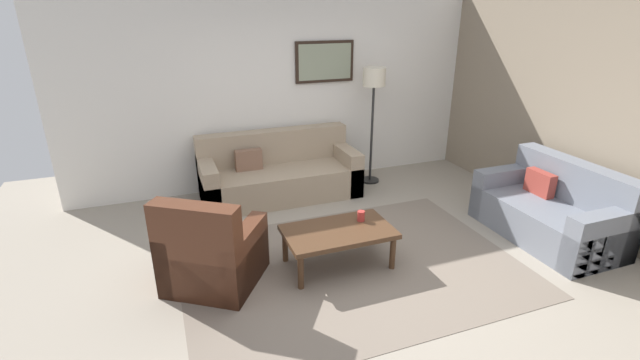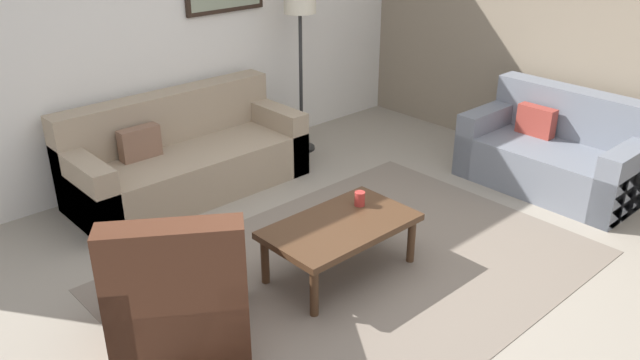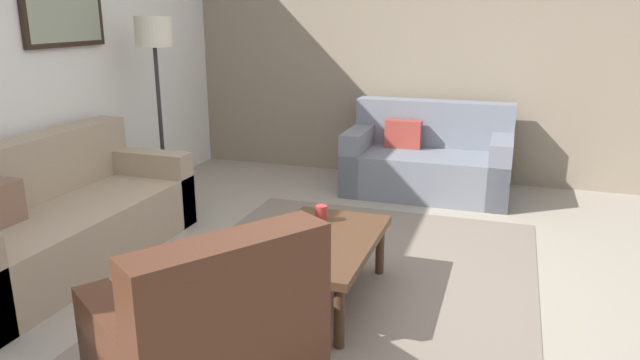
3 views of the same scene
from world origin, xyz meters
TOP-DOWN VIEW (x-y plane):
  - ground_plane at (0.00, 0.00)m, footprint 8.00×8.00m
  - rear_partition at (0.00, 2.60)m, footprint 6.00×0.12m
  - stone_feature_panel at (3.00, 0.00)m, footprint 0.12×5.20m
  - area_rug at (0.00, 0.00)m, footprint 3.40×2.43m
  - couch_main at (-0.19, 2.10)m, footprint 2.15×0.89m
  - couch_loveseat at (2.45, -0.19)m, footprint 0.89×1.58m
  - armchair_leather at (-1.38, 0.18)m, footprint 1.11×1.11m
  - coffee_table at (-0.12, 0.09)m, footprint 1.10×0.64m
  - cup at (0.18, 0.19)m, footprint 0.08×0.08m
  - lamp_standing at (1.25, 2.09)m, footprint 0.32×0.32m

SIDE VIEW (x-z plane):
  - ground_plane at x=0.00m, z-range 0.00..0.00m
  - area_rug at x=0.00m, z-range 0.00..0.01m
  - couch_main at x=-0.19m, z-range -0.14..0.74m
  - couch_loveseat at x=2.45m, z-range -0.14..0.74m
  - armchair_leather at x=-1.38m, z-range -0.17..0.78m
  - coffee_table at x=-0.12m, z-range 0.15..0.56m
  - cup at x=0.18m, z-range 0.41..0.52m
  - rear_partition at x=0.00m, z-range 0.00..2.80m
  - stone_feature_panel at x=3.00m, z-range 0.00..2.80m
  - lamp_standing at x=1.25m, z-range 0.55..2.26m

